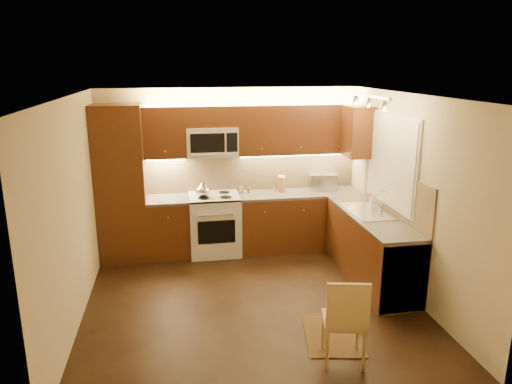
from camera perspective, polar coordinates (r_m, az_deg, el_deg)
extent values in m
cube|color=black|center=(6.09, -0.52, -12.84)|extent=(4.00, 4.00, 0.01)
cube|color=beige|center=(5.40, -0.58, 11.32)|extent=(4.00, 4.00, 0.01)
cube|color=#C1B28D|center=(7.54, -3.01, 2.76)|extent=(4.00, 0.01, 2.50)
cube|color=#C1B28D|center=(3.78, 4.44, -10.00)|extent=(4.00, 0.01, 2.50)
cube|color=#C1B28D|center=(5.67, -20.95, -2.38)|extent=(0.01, 4.00, 2.50)
cube|color=#C1B28D|center=(6.25, 17.86, -0.53)|extent=(0.01, 4.00, 2.50)
cube|color=#461A0F|center=(7.26, -15.74, 0.92)|extent=(0.70, 0.60, 2.30)
cube|color=#461A0F|center=(7.42, -10.27, -4.24)|extent=(0.62, 0.60, 0.86)
cube|color=#393633|center=(7.29, -10.43, -0.90)|extent=(0.62, 0.60, 0.04)
cube|color=#461A0F|center=(7.66, 5.10, -3.44)|extent=(1.92, 0.60, 0.86)
cube|color=#393633|center=(7.54, 5.18, -0.19)|extent=(1.92, 0.60, 0.04)
cube|color=#461A0F|center=(6.72, 13.45, -6.51)|extent=(0.60, 2.00, 0.86)
cube|color=#393633|center=(6.57, 13.69, -2.85)|extent=(0.60, 2.00, 0.04)
cube|color=silver|center=(6.13, 16.02, -8.82)|extent=(0.58, 0.60, 0.84)
cube|color=tan|center=(7.59, -0.37, 2.47)|extent=(3.30, 0.02, 0.60)
cube|color=tan|center=(6.60, 16.17, -0.04)|extent=(0.02, 2.00, 0.60)
cube|color=#461A0F|center=(7.21, -10.80, 7.00)|extent=(0.62, 0.35, 0.75)
cube|color=#461A0F|center=(7.46, 5.11, 7.46)|extent=(1.92, 0.35, 0.75)
cube|color=#461A0F|center=(7.21, -5.33, 8.95)|extent=(0.76, 0.35, 0.31)
cube|color=#461A0F|center=(7.30, 11.98, 7.04)|extent=(0.35, 0.50, 0.75)
cube|color=silver|center=(6.64, 15.82, 3.62)|extent=(0.03, 1.44, 1.24)
cube|color=silver|center=(6.64, 15.67, 3.62)|extent=(0.02, 1.36, 1.16)
cube|color=silver|center=(6.22, 13.30, 11.05)|extent=(0.04, 1.20, 0.03)
cube|color=silver|center=(7.73, 7.94, 1.28)|extent=(0.48, 0.39, 0.26)
cube|color=#9E7B47|center=(7.55, 3.03, 0.99)|extent=(0.15, 0.20, 0.24)
cylinder|color=silver|center=(7.47, -1.76, 0.30)|extent=(0.06, 0.06, 0.11)
cylinder|color=olive|center=(7.46, -0.87, 0.23)|extent=(0.06, 0.06, 0.09)
cylinder|color=silver|center=(7.57, 2.17, 0.48)|extent=(0.04, 0.04, 0.10)
cylinder|color=#A27830|center=(7.44, -1.65, 0.23)|extent=(0.06, 0.06, 0.10)
imported|color=silver|center=(6.89, 13.77, -0.94)|extent=(0.10, 0.10, 0.21)
cube|color=black|center=(5.49, 9.03, -16.32)|extent=(0.73, 0.97, 0.01)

